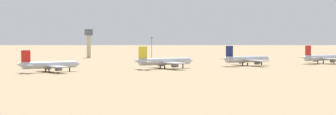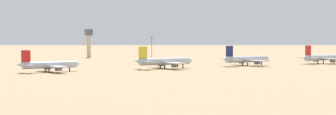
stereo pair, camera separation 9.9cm
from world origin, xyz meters
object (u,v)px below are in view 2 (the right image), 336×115
light_pole_mid (152,46)px  parked_jet_navy_4 (246,59)px  parked_jet_yellow_3 (164,61)px  parked_jet_red_2 (49,65)px  control_tower (89,40)px  parked_jet_red_5 (322,58)px

light_pole_mid → parked_jet_navy_4: bearing=-87.7°
parked_jet_yellow_3 → parked_jet_red_2: bearing=175.6°
parked_jet_yellow_3 → light_pole_mid: bearing=63.3°
parked_jet_yellow_3 → parked_jet_navy_4: size_ratio=1.02×
parked_jet_red_2 → parked_jet_yellow_3: bearing=-7.7°
parked_jet_red_2 → control_tower: bearing=57.3°
parked_jet_navy_4 → parked_jet_red_5: parked_jet_navy_4 is taller
parked_jet_yellow_3 → control_tower: size_ratio=1.61×
parked_jet_navy_4 → parked_jet_red_2: bearing=176.6°
parked_jet_red_2 → light_pole_mid: light_pole_mid is taller
light_pole_mid → parked_jet_red_2: bearing=-134.1°
parked_jet_red_5 → light_pole_mid: size_ratio=2.17×
parked_jet_red_2 → parked_jet_navy_4: (117.58, 2.13, 0.32)m
parked_jet_yellow_3 → parked_jet_navy_4: 55.85m
parked_jet_yellow_3 → parked_jet_red_5: parked_jet_yellow_3 is taller
parked_jet_yellow_3 → parked_jet_red_5: bearing=-3.0°
parked_jet_red_5 → parked_jet_navy_4: bearing=170.8°
parked_jet_navy_4 → light_pole_mid: (-4.60, 114.39, 5.41)m
parked_jet_navy_4 → control_tower: (-37.76, 160.31, 9.73)m
parked_jet_red_5 → control_tower: (-92.92, 163.18, 9.80)m
parked_jet_navy_4 → light_pole_mid: 114.61m
parked_jet_yellow_3 → parked_jet_navy_4: parked_jet_yellow_3 is taller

